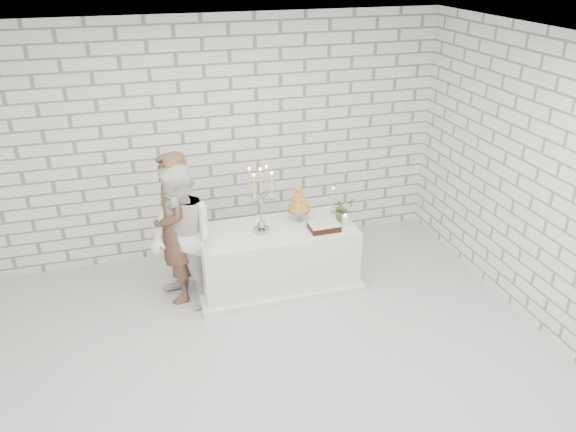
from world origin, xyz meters
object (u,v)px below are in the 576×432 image
at_px(bride, 182,239).
at_px(cake_table, 277,257).
at_px(groom, 174,228).
at_px(croquembouche, 299,203).
at_px(candelabra, 261,201).

bearing_deg(bride, cake_table, 63.75).
distance_m(cake_table, bride, 1.18).
relative_size(groom, croquembouche, 4.01).
bearing_deg(cake_table, bride, -175.80).
distance_m(bride, croquembouche, 1.42).
distance_m(groom, candelabra, 1.01).
xyz_separation_m(cake_table, candelabra, (-0.19, -0.02, 0.77)).
xyz_separation_m(cake_table, bride, (-1.08, -0.08, 0.46)).
bearing_deg(candelabra, bride, -176.44).
xyz_separation_m(bride, croquembouche, (1.39, 0.23, 0.14)).
bearing_deg(croquembouche, groom, -178.22).
xyz_separation_m(groom, bride, (0.07, -0.18, -0.04)).
relative_size(bride, candelabra, 2.12).
bearing_deg(bride, candelabra, 63.12).
relative_size(groom, candelabra, 2.24).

